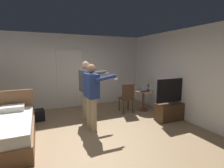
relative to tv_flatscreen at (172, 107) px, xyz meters
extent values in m
plane|color=#997A56|center=(-2.55, -0.14, -0.37)|extent=(6.28, 6.28, 0.00)
cube|color=silver|center=(-2.55, 2.60, 0.96)|extent=(5.95, 0.12, 2.65)
cube|color=silver|center=(0.36, -0.14, 0.96)|extent=(0.12, 5.60, 2.65)
cube|color=white|center=(-2.93, 2.52, 0.65)|extent=(0.08, 0.08, 2.05)
cube|color=white|center=(-2.08, 2.52, 0.65)|extent=(0.08, 0.08, 2.05)
cube|color=white|center=(-2.51, 2.52, 1.72)|extent=(0.93, 0.08, 0.08)
cube|color=white|center=(-4.19, 0.87, 0.26)|extent=(0.50, 0.34, 0.12)
cube|color=#4C331E|center=(0.00, 0.00, -0.12)|extent=(1.00, 0.40, 0.51)
cube|color=black|center=(0.00, -0.02, 0.53)|extent=(1.17, 0.05, 0.68)
cube|color=#615FC1|center=(0.00, 0.01, 0.53)|extent=(1.11, 0.01, 0.62)
cylinder|color=brown|center=(-0.27, 1.10, -0.04)|extent=(0.08, 0.08, 0.67)
cylinder|color=brown|center=(-0.27, 1.10, -0.36)|extent=(0.39, 0.39, 0.03)
cylinder|color=brown|center=(-0.27, 1.10, 0.31)|extent=(0.65, 0.65, 0.03)
cube|color=black|center=(-0.30, 1.10, 0.34)|extent=(0.34, 0.25, 0.02)
cube|color=black|center=(-0.31, 0.98, 0.45)|extent=(0.34, 0.22, 0.09)
cube|color=navy|center=(-0.31, 0.99, 0.45)|extent=(0.30, 0.19, 0.07)
cylinder|color=#38371B|center=(-0.13, 1.02, 0.43)|extent=(0.06, 0.06, 0.21)
cylinder|color=#38371B|center=(-0.13, 1.02, 0.56)|extent=(0.03, 0.03, 0.05)
cylinder|color=#4C331E|center=(-0.74, 1.34, -0.15)|extent=(0.04, 0.04, 0.45)
cylinder|color=#4C331E|center=(-1.08, 1.35, -0.15)|extent=(0.04, 0.04, 0.45)
cylinder|color=#4C331E|center=(-0.76, 1.00, -0.15)|extent=(0.04, 0.04, 0.45)
cylinder|color=#4C331E|center=(-1.10, 1.01, -0.15)|extent=(0.04, 0.04, 0.45)
cube|color=#4C331E|center=(-0.92, 1.17, 0.10)|extent=(0.44, 0.44, 0.04)
cube|color=#4C331E|center=(-0.93, 1.00, 0.37)|extent=(0.42, 0.06, 0.50)
cylinder|color=tan|center=(-2.39, 0.45, 0.05)|extent=(0.15, 0.15, 0.84)
cylinder|color=tan|center=(-2.37, 0.18, 0.05)|extent=(0.15, 0.15, 0.84)
cube|color=navy|center=(-2.38, 0.31, 0.77)|extent=(0.30, 0.49, 0.60)
sphere|color=#936B4C|center=(-2.38, 0.31, 1.20)|extent=(0.23, 0.23, 0.23)
cylinder|color=navy|center=(-2.31, 0.58, 0.88)|extent=(0.34, 0.11, 0.48)
cylinder|color=navy|center=(-2.09, 0.07, 0.98)|extent=(0.54, 0.13, 0.18)
cube|color=white|center=(-1.83, 0.07, 0.93)|extent=(0.12, 0.04, 0.04)
cylinder|color=tan|center=(-2.35, 1.09, 0.06)|extent=(0.15, 0.15, 0.87)
cylinder|color=tan|center=(-2.32, 0.82, 0.06)|extent=(0.15, 0.15, 0.87)
cube|color=#4C4C56|center=(-2.34, 0.95, 0.81)|extent=(0.31, 0.50, 0.62)
sphere|color=tan|center=(-2.34, 0.95, 1.24)|extent=(0.24, 0.24, 0.24)
cylinder|color=#4C4C56|center=(-2.28, 1.23, 0.92)|extent=(0.35, 0.13, 0.50)
cylinder|color=#4C4C56|center=(-2.06, 0.72, 1.04)|extent=(0.52, 0.15, 0.13)
cube|color=white|center=(-1.80, 0.72, 1.02)|extent=(0.12, 0.05, 0.04)
cube|color=black|center=(-3.71, 1.50, -0.21)|extent=(0.47, 0.34, 0.33)
camera|label=1|loc=(-3.57, -3.67, 1.48)|focal=26.89mm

